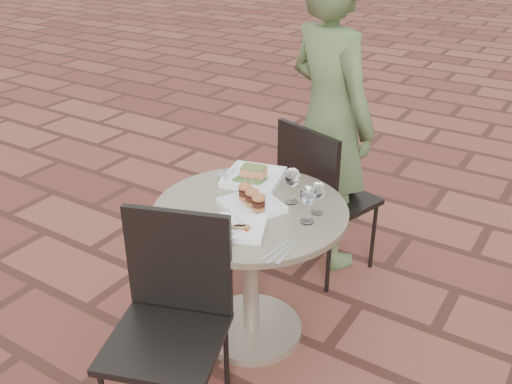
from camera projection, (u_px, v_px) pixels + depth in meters
The scene contains 13 objects.
ground at pixel (255, 319), 3.03m from camera, with size 60.00×60.00×0.00m, color brown.
cafe_table at pixel (251, 253), 2.73m from camera, with size 0.90×0.90×0.73m.
chair_far at pixel (319, 189), 3.18m from camera, with size 0.55×0.55×0.93m.
chair_near at pixel (172, 307), 2.27m from camera, with size 0.56×0.56×0.93m.
diner at pixel (330, 121), 3.21m from camera, with size 0.64×0.42×1.75m, color #4B5F34.
plate_salmon at pixel (253, 176), 2.86m from camera, with size 0.33×0.33×0.08m.
plate_sliders at pixel (252, 201), 2.60m from camera, with size 0.33×0.33×0.16m.
plate_tuna at pixel (240, 228), 2.43m from camera, with size 0.28×0.28×0.03m.
wine_glass_right at pixel (308, 197), 2.45m from camera, with size 0.08×0.08×0.18m.
wine_glass_mid at pixel (292, 178), 2.61m from camera, with size 0.07×0.07×0.17m.
wine_glass_far at pixel (318, 191), 2.53m from camera, with size 0.07×0.07×0.15m.
steel_ramekin at pixel (222, 178), 2.85m from camera, with size 0.05×0.05×0.04m, color silver.
cutlery_set at pixel (281, 252), 2.29m from camera, with size 0.09×0.20×0.00m, color silver, non-canonical shape.
Camera 1 is at (1.28, -2.01, 2.00)m, focal length 40.00 mm.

